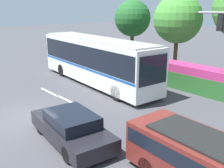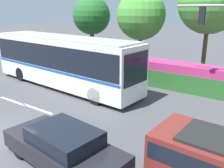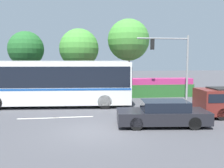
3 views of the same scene
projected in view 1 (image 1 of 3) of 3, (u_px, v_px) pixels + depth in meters
The scene contains 9 objects.
ground_plane at pixel (27, 118), 13.60m from camera, with size 140.00×140.00×0.00m, color #444449.
city_bus at pixel (96, 58), 19.47m from camera, with size 12.16×3.36×3.41m.
sedan_foreground at pixel (71, 128), 11.13m from camera, with size 4.88×2.36×1.32m.
suv_left_lane at pixel (203, 160), 8.07m from camera, with size 5.11×2.20×1.78m.
flowering_hedge at pixel (223, 85), 16.49m from camera, with size 9.92×1.47×1.74m.
street_tree_left at pixel (132, 19), 25.15m from camera, with size 3.48×3.48×6.29m.
street_tree_centre at pixel (178, 19), 21.39m from camera, with size 3.99×3.99×6.64m.
lane_stripe_near at pixel (66, 100), 16.34m from camera, with size 2.40×0.16×0.01m, color silver.
lane_stripe_mid at pixel (49, 92), 17.79m from camera, with size 2.40×0.16×0.01m, color silver.
Camera 1 is at (12.44, -4.75, 5.55)m, focal length 41.88 mm.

